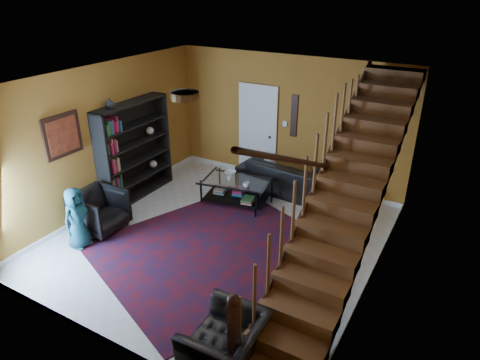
{
  "coord_description": "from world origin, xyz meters",
  "views": [
    {
      "loc": [
        3.49,
        -5.38,
        4.18
      ],
      "look_at": [
        0.17,
        0.4,
        1.02
      ],
      "focal_mm": 32.0,
      "sensor_mm": 36.0,
      "label": 1
    }
  ],
  "objects_px": {
    "sofa": "(291,178)",
    "bookshelf": "(135,152)",
    "coffee_table": "(236,190)",
    "armchair_left": "(100,211)",
    "armchair_right": "(226,343)"
  },
  "relations": [
    {
      "from": "armchair_right",
      "to": "armchair_left",
      "type": "bearing_deg",
      "value": -114.29
    },
    {
      "from": "armchair_left",
      "to": "bookshelf",
      "type": "bearing_deg",
      "value": 12.02
    },
    {
      "from": "sofa",
      "to": "armchair_left",
      "type": "xyz_separation_m",
      "value": [
        -2.39,
        -3.11,
        0.04
      ]
    },
    {
      "from": "sofa",
      "to": "coffee_table",
      "type": "distance_m",
      "value": 1.26
    },
    {
      "from": "sofa",
      "to": "armchair_right",
      "type": "distance_m",
      "value": 4.69
    },
    {
      "from": "bookshelf",
      "to": "armchair_left",
      "type": "relative_size",
      "value": 2.42
    },
    {
      "from": "sofa",
      "to": "bookshelf",
      "type": "bearing_deg",
      "value": 36.48
    },
    {
      "from": "bookshelf",
      "to": "coffee_table",
      "type": "distance_m",
      "value": 2.2
    },
    {
      "from": "bookshelf",
      "to": "sofa",
      "type": "xyz_separation_m",
      "value": [
        2.75,
        1.7,
        -0.63
      ]
    },
    {
      "from": "bookshelf",
      "to": "coffee_table",
      "type": "xyz_separation_m",
      "value": [
        1.98,
        0.71,
        -0.67
      ]
    },
    {
      "from": "armchair_right",
      "to": "coffee_table",
      "type": "bearing_deg",
      "value": -153.68
    },
    {
      "from": "bookshelf",
      "to": "armchair_right",
      "type": "height_order",
      "value": "bookshelf"
    },
    {
      "from": "sofa",
      "to": "armchair_right",
      "type": "relative_size",
      "value": 2.42
    },
    {
      "from": "bookshelf",
      "to": "sofa",
      "type": "relative_size",
      "value": 0.87
    },
    {
      "from": "sofa",
      "to": "coffee_table",
      "type": "relative_size",
      "value": 1.61
    }
  ]
}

